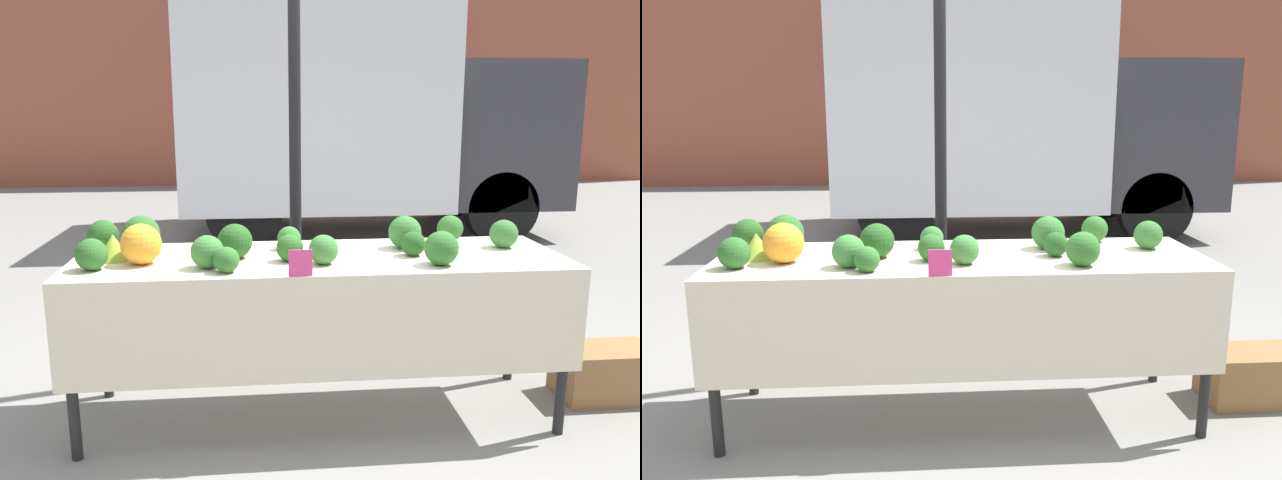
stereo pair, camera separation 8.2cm
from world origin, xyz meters
TOP-DOWN VIEW (x-y plane):
  - ground_plane at (0.00, 0.00)m, footprint 40.00×40.00m
  - building_facade at (0.00, 9.84)m, footprint 16.00×0.60m
  - tent_pole at (-0.07, 0.74)m, footprint 0.07×0.07m
  - parked_truck at (0.91, 4.75)m, footprint 4.43×2.21m
  - market_table at (0.00, -0.06)m, footprint 2.36×0.74m
  - orange_cauliflower at (-0.83, -0.07)m, footprint 0.19×0.19m
  - romanesco_head at (-0.98, 0.02)m, footprint 0.16×0.16m
  - broccoli_head_0 at (-0.44, -0.26)m, footprint 0.11×0.11m
  - broccoli_head_1 at (0.45, -0.04)m, footprint 0.12×0.12m
  - broccoli_head_2 at (-0.14, 0.16)m, footprint 0.12×0.12m
  - broccoli_head_3 at (-0.41, 0.00)m, footprint 0.17×0.17m
  - broccoli_head_4 at (0.95, 0.09)m, footprint 0.14×0.14m
  - broccoli_head_5 at (-0.15, -0.09)m, footprint 0.13×0.13m
  - broccoli_head_6 at (-1.03, -0.16)m, footprint 0.14×0.14m
  - broccoli_head_7 at (-0.00, -0.16)m, footprint 0.14×0.14m
  - broccoli_head_8 at (-0.87, 0.17)m, footprint 0.18×0.18m
  - broccoli_head_9 at (0.73, 0.27)m, footprint 0.14×0.14m
  - broccoli_head_10 at (0.53, -0.23)m, footprint 0.16×0.16m
  - broccoli_head_11 at (-1.07, 0.24)m, footprint 0.15×0.15m
  - broccoli_head_12 at (-0.52, -0.18)m, footprint 0.15×0.15m
  - broccoli_head_13 at (0.45, 0.13)m, footprint 0.17×0.17m
  - price_sign at (-0.12, -0.36)m, footprint 0.10×0.01m
  - produce_crate at (1.55, 0.04)m, footprint 0.51×0.30m

SIDE VIEW (x-z plane):
  - ground_plane at x=0.00m, z-range 0.00..0.00m
  - produce_crate at x=1.55m, z-range 0.00..0.28m
  - market_table at x=0.00m, z-range 0.31..1.14m
  - broccoli_head_0 at x=-0.44m, z-range 0.83..0.94m
  - price_sign at x=-0.12m, z-range 0.83..0.95m
  - broccoli_head_2 at x=-0.14m, z-range 0.83..0.95m
  - broccoli_head_1 at x=0.45m, z-range 0.83..0.95m
  - romanesco_head at x=-0.98m, z-range 0.83..0.96m
  - broccoli_head_5 at x=-0.15m, z-range 0.83..0.96m
  - broccoli_head_7 at x=0.00m, z-range 0.83..0.97m
  - broccoli_head_9 at x=0.73m, z-range 0.83..0.97m
  - broccoli_head_6 at x=-1.03m, z-range 0.83..0.97m
  - broccoli_head_4 at x=0.95m, z-range 0.83..0.97m
  - broccoli_head_12 at x=-0.52m, z-range 0.83..0.98m
  - broccoli_head_11 at x=-1.07m, z-range 0.83..0.98m
  - broccoli_head_10 at x=0.53m, z-range 0.83..0.99m
  - broccoli_head_3 at x=-0.41m, z-range 0.83..1.00m
  - broccoli_head_13 at x=0.45m, z-range 0.83..1.00m
  - broccoli_head_8 at x=-0.87m, z-range 0.83..1.01m
  - orange_cauliflower at x=-0.83m, z-range 0.83..1.02m
  - tent_pole at x=-0.07m, z-range 0.00..2.75m
  - parked_truck at x=0.91m, z-range 0.08..2.77m
  - building_facade at x=0.00m, z-range 0.00..5.25m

